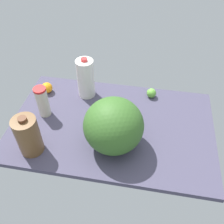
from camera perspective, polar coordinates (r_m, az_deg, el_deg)
countertop at (r=150.66cm, az=-0.00°, el=-3.11°), size 120.00×76.00×3.00cm
milk_jug at (r=161.82cm, az=-6.02°, el=7.66°), size 11.11×11.11×28.15cm
chocolate_milk_jug at (r=135.75cm, az=-18.63°, el=-5.11°), size 12.56×12.56×24.37cm
watermelon at (r=128.74cm, az=0.35°, el=-3.14°), size 31.54×31.54×29.39cm
tumbler_cup at (r=154.28cm, az=-15.58°, el=2.31°), size 7.40×7.40×20.13cm
lime_by_jug at (r=156.62cm, az=-0.96°, el=1.39°), size 5.46×5.46×5.46cm
lime_loose at (r=167.41cm, az=8.99°, el=4.31°), size 6.19×6.19×6.19cm
orange_far_back at (r=174.37cm, az=-14.65°, el=5.38°), size 7.25×7.25×7.25cm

